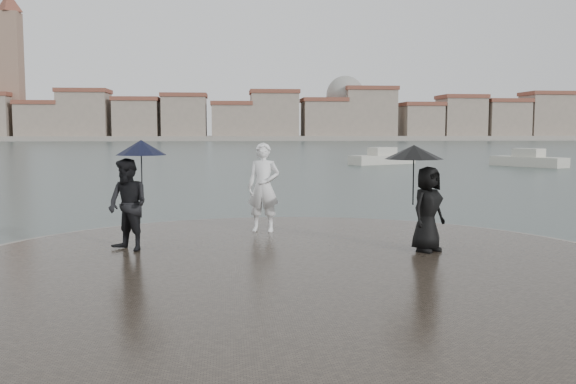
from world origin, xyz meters
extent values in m
plane|color=#2B3835|center=(0.00, 0.00, 0.00)|extent=(400.00, 400.00, 0.00)
cylinder|color=gray|center=(0.00, 3.50, 0.16)|extent=(12.50, 12.50, 0.32)
cylinder|color=#2D261E|center=(0.00, 3.50, 0.18)|extent=(11.90, 11.90, 0.36)
imported|color=white|center=(-0.32, 7.12, 1.34)|extent=(0.81, 0.65, 1.95)
imported|color=black|center=(-2.93, 5.09, 1.21)|extent=(1.05, 1.03, 1.70)
cylinder|color=black|center=(-2.68, 5.19, 1.71)|extent=(0.02, 0.02, 0.90)
cone|color=black|center=(-2.68, 5.19, 2.26)|extent=(0.94, 0.94, 0.28)
imported|color=black|center=(2.54, 4.50, 1.14)|extent=(0.91, 0.85, 1.56)
cylinder|color=black|center=(2.29, 4.60, 1.66)|extent=(0.02, 0.02, 0.90)
cone|color=black|center=(2.29, 4.60, 2.18)|extent=(1.07, 1.07, 0.26)
cube|color=gray|center=(0.00, 163.00, 0.60)|extent=(260.00, 20.00, 1.20)
cube|color=gray|center=(-48.00, 160.00, 4.50)|extent=(10.00, 10.00, 9.00)
cube|color=brown|center=(-48.00, 160.00, 9.50)|extent=(10.60, 10.60, 1.00)
cube|color=gray|center=(-37.00, 160.00, 6.00)|extent=(12.00, 10.00, 12.00)
cube|color=brown|center=(-37.00, 160.00, 12.50)|extent=(12.60, 10.60, 1.00)
cube|color=gray|center=(-24.00, 160.00, 5.00)|extent=(11.00, 10.00, 10.00)
cube|color=brown|center=(-24.00, 160.00, 10.50)|extent=(11.60, 10.60, 1.00)
cube|color=gray|center=(-12.00, 160.00, 5.50)|extent=(11.00, 10.00, 11.00)
cube|color=brown|center=(-12.00, 160.00, 11.50)|extent=(11.60, 10.60, 1.00)
cube|color=gray|center=(0.00, 160.00, 4.50)|extent=(10.00, 10.00, 9.00)
cube|color=brown|center=(0.00, 160.00, 9.50)|extent=(10.60, 10.60, 1.00)
cube|color=gray|center=(11.00, 160.00, 6.00)|extent=(12.00, 10.00, 12.00)
cube|color=brown|center=(11.00, 160.00, 12.50)|extent=(12.60, 10.60, 1.00)
cube|color=gray|center=(24.00, 160.00, 5.00)|extent=(11.00, 10.00, 10.00)
cube|color=brown|center=(24.00, 160.00, 10.50)|extent=(11.60, 10.60, 1.00)
cube|color=gray|center=(36.00, 160.00, 6.50)|extent=(13.00, 10.00, 13.00)
cube|color=brown|center=(36.00, 160.00, 13.50)|extent=(13.60, 10.60, 1.00)
cube|color=gray|center=(50.00, 160.00, 4.50)|extent=(10.00, 10.00, 9.00)
cube|color=brown|center=(50.00, 160.00, 9.50)|extent=(10.60, 10.60, 1.00)
cube|color=gray|center=(61.00, 160.00, 5.50)|extent=(11.00, 10.00, 11.00)
cube|color=brown|center=(61.00, 160.00, 11.50)|extent=(11.60, 10.60, 1.00)
cube|color=gray|center=(73.00, 160.00, 5.00)|extent=(11.00, 10.00, 10.00)
cube|color=brown|center=(73.00, 160.00, 10.50)|extent=(11.60, 10.60, 1.00)
cube|color=gray|center=(85.00, 160.00, 6.00)|extent=(12.00, 10.00, 12.00)
cube|color=brown|center=(85.00, 160.00, 12.50)|extent=(12.60, 10.60, 1.00)
cube|color=#846654|center=(-55.00, 162.00, 16.00)|extent=(5.00, 5.00, 32.00)
cone|color=brown|center=(-55.00, 162.00, 34.50)|extent=(6.80, 6.80, 5.00)
sphere|color=gray|center=(30.00, 162.00, 12.00)|extent=(10.00, 10.00, 10.00)
cube|color=beige|center=(20.45, 37.42, 0.25)|extent=(4.17, 5.55, 0.90)
cube|color=beige|center=(20.45, 37.42, 0.85)|extent=(2.05, 2.33, 0.90)
cube|color=beige|center=(10.73, 41.48, 0.25)|extent=(5.60, 4.03, 0.90)
cube|color=beige|center=(10.73, 41.48, 0.85)|extent=(2.33, 2.01, 0.90)
camera|label=1|loc=(-1.10, -6.84, 2.57)|focal=40.00mm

